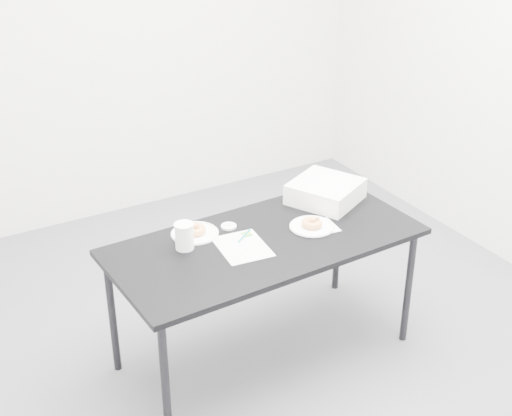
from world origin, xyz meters
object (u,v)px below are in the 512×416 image
pen (244,236)px  plate_near (312,227)px  plate_far (195,233)px  donut_far (195,229)px  coffee_cup (184,236)px  bakery_box (325,191)px  table (265,248)px  scorecard (242,247)px  donut_near (312,223)px

pen → plate_near: 0.36m
pen → plate_far: (-0.20, 0.15, -0.00)m
donut_far → coffee_cup: coffee_cup is taller
plate_near → bakery_box: bakery_box is taller
table → coffee_cup: size_ratio=11.72×
bakery_box → pen: bearing=166.3°
plate_far → pen: bearing=-36.8°
scorecard → donut_near: (0.40, -0.01, 0.03)m
pen → plate_near: size_ratio=0.59×
donut_near → scorecard: bearing=179.1°
scorecard → donut_far: (-0.14, 0.23, 0.02)m
pen → donut_near: donut_near is taller
plate_far → donut_far: donut_far is taller
scorecard → plate_near: 0.40m
coffee_cup → donut_far: bearing=45.5°
plate_far → bakery_box: (0.78, -0.02, 0.05)m
table → plate_near: (0.27, -0.02, 0.06)m
coffee_cup → bakery_box: (0.89, 0.09, -0.01)m
plate_near → coffee_cup: bearing=168.4°
bakery_box → scorecard: bearing=172.1°
table → plate_near: size_ratio=6.91×
scorecard → plate_near: plate_near is taller
scorecard → donut_far: 0.27m
table → donut_near: bearing=-5.9°
plate_far → coffee_cup: (-0.10, -0.11, 0.06)m
table → bakery_box: (0.50, 0.20, 0.11)m
donut_near → donut_far: size_ratio=0.95×
coffee_cup → table: bearing=-17.0°
bakery_box → table: bearing=175.6°
pen → table: bearing=-79.6°
scorecard → plate_far: plate_far is taller
plate_near → bakery_box: bearing=43.2°
pen → coffee_cup: 0.31m
donut_near → plate_far: 0.60m
table → pen: 0.12m
plate_near → donut_far: 0.60m
scorecard → donut_far: size_ratio=2.57×
table → plate_far: size_ratio=6.59×
donut_far → scorecard: bearing=-58.2°
table → donut_far: (-0.28, 0.22, 0.08)m
pen → donut_near: 0.36m
scorecard → donut_near: 0.40m
donut_near → donut_far: same height
coffee_cup → scorecard: bearing=-27.2°
bakery_box → donut_far: bearing=152.1°
plate_far → donut_near: bearing=-23.7°
plate_near → plate_far: (-0.55, 0.24, -0.00)m
plate_far → scorecard: bearing=-58.2°
bakery_box → donut_near: bearing=-163.4°
donut_far → bakery_box: size_ratio=0.33×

